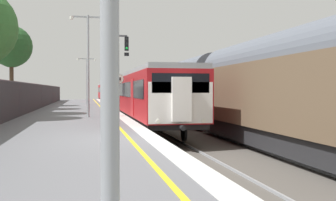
% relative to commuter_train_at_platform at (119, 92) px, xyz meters
% --- Properties ---
extents(ground, '(17.40, 110.00, 1.21)m').
position_rel_commuter_train_at_platform_xyz_m(ground, '(0.54, -33.34, -1.88)').
color(ground, slate).
extents(commuter_train_at_platform, '(2.83, 60.87, 3.81)m').
position_rel_commuter_train_at_platform_xyz_m(commuter_train_at_platform, '(0.00, 0.00, 0.00)').
color(commuter_train_at_platform, maroon).
rests_on(commuter_train_at_platform, ground).
extents(freight_train_adjacent_track, '(2.60, 62.37, 4.81)m').
position_rel_commuter_train_at_platform_xyz_m(freight_train_adjacent_track, '(4.00, -7.28, 0.37)').
color(freight_train_adjacent_track, '#232326').
rests_on(freight_train_adjacent_track, ground).
extents(signal_gantry, '(1.10, 0.24, 5.44)m').
position_rel_commuter_train_at_platform_xyz_m(signal_gantry, '(-1.49, -17.47, 2.11)').
color(signal_gantry, '#47474C').
rests_on(signal_gantry, ground).
extents(speed_limit_sign, '(0.59, 0.08, 2.50)m').
position_rel_commuter_train_at_platform_xyz_m(speed_limit_sign, '(-1.85, -22.18, 0.33)').
color(speed_limit_sign, '#59595B').
rests_on(speed_limit_sign, ground).
extents(platform_lamp_mid, '(2.00, 0.20, 5.75)m').
position_rel_commuter_train_at_platform_xyz_m(platform_lamp_mid, '(-3.63, -22.95, 2.12)').
color(platform_lamp_mid, '#93999E').
rests_on(platform_lamp_mid, ground).
extents(platform_lamp_far, '(2.00, 0.20, 4.93)m').
position_rel_commuter_train_at_platform_xyz_m(platform_lamp_far, '(-3.63, -3.01, 1.69)').
color(platform_lamp_far, '#93999E').
rests_on(platform_lamp_far, ground).
extents(background_tree_left, '(3.85, 3.85, 7.54)m').
position_rel_commuter_train_at_platform_xyz_m(background_tree_left, '(-10.52, -6.52, 4.17)').
color(background_tree_left, '#473323').
rests_on(background_tree_left, ground).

